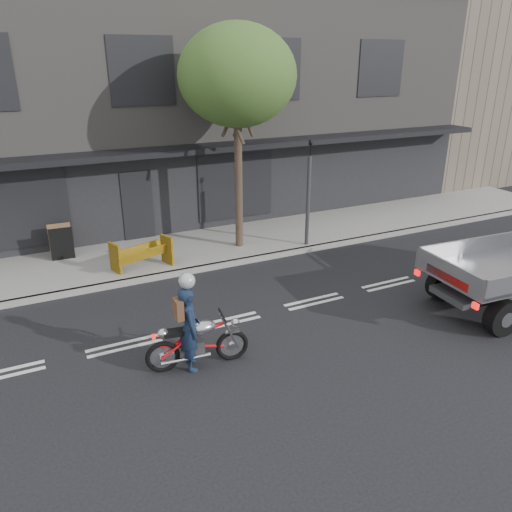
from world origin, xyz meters
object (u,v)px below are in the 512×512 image
object	(u,v)px
construction_barrier	(144,256)
sandwich_board	(62,244)
motorcycle	(198,341)
traffic_light_pole	(308,199)
street_tree	(237,77)
rider	(190,328)

from	to	relation	value
construction_barrier	sandwich_board	distance (m)	2.69
sandwich_board	motorcycle	bearing A→B (deg)	-72.14
traffic_light_pole	street_tree	bearing A→B (deg)	156.97
traffic_light_pole	motorcycle	xyz separation A→B (m)	(-5.40, -4.72, -1.10)
motorcycle	sandwich_board	xyz separation A→B (m)	(-1.83, 6.69, 0.12)
rider	construction_barrier	bearing A→B (deg)	4.83
rider	construction_barrier	xyz separation A→B (m)	(0.30, 4.87, -0.28)
construction_barrier	sandwich_board	xyz separation A→B (m)	(-1.98, 1.82, 0.07)
traffic_light_pole	motorcycle	size ratio (longest dim) A/B	1.68
traffic_light_pole	construction_barrier	xyz separation A→B (m)	(-5.25, 0.15, -1.05)
traffic_light_pole	rider	bearing A→B (deg)	-139.60
motorcycle	street_tree	bearing A→B (deg)	66.92
street_tree	traffic_light_pole	distance (m)	4.23
traffic_light_pole	motorcycle	bearing A→B (deg)	-138.82
traffic_light_pole	motorcycle	distance (m)	7.26
street_tree	sandwich_board	world-z (taller)	street_tree
street_tree	construction_barrier	size ratio (longest dim) A/B	4.22
traffic_light_pole	motorcycle	world-z (taller)	traffic_light_pole
motorcycle	rider	distance (m)	0.36
street_tree	rider	distance (m)	7.94
street_tree	sandwich_board	bearing A→B (deg)	167.93
street_tree	construction_barrier	distance (m)	5.74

